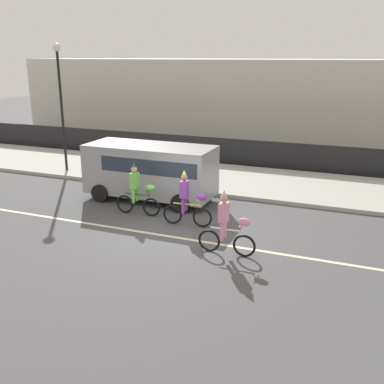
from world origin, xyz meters
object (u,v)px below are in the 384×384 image
(parade_cyclist_lime, at_px, (138,192))
(parade_cyclist_purple, at_px, (188,202))
(street_lamp_post, at_px, (60,89))
(parade_cyclist_pink, at_px, (227,227))
(parked_van_grey, at_px, (152,168))

(parade_cyclist_lime, height_order, parade_cyclist_purple, same)
(parade_cyclist_lime, height_order, street_lamp_post, street_lamp_post)
(parade_cyclist_purple, distance_m, parade_cyclist_pink, 2.54)
(parade_cyclist_lime, distance_m, street_lamp_post, 7.87)
(parade_cyclist_lime, xyz_separation_m, parade_cyclist_pink, (3.97, -2.02, 0.00))
(parade_cyclist_lime, xyz_separation_m, street_lamp_post, (-6.05, 3.92, 3.15))
(parade_cyclist_purple, bearing_deg, parked_van_grey, 138.50)
(parade_cyclist_purple, bearing_deg, parade_cyclist_lime, 170.44)
(parade_cyclist_lime, distance_m, parade_cyclist_purple, 2.09)
(parade_cyclist_pink, height_order, parked_van_grey, parked_van_grey)
(parked_van_grey, bearing_deg, parade_cyclist_purple, -41.50)
(street_lamp_post, bearing_deg, parade_cyclist_purple, -27.75)
(parade_cyclist_lime, relative_size, parade_cyclist_pink, 1.00)
(parade_cyclist_lime, relative_size, street_lamp_post, 0.33)
(parade_cyclist_pink, relative_size, parked_van_grey, 0.38)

